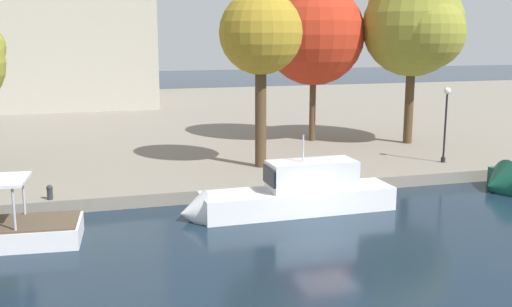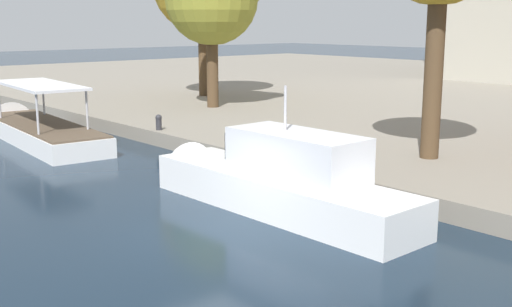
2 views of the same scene
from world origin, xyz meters
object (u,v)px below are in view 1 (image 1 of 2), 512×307
(tree_3, at_px, (261,34))
(tree_4, at_px, (314,34))
(lamp_post, at_px, (446,115))
(tree_0, at_px, (414,24))
(motor_yacht_1, at_px, (289,198))
(mooring_bollard_0, at_px, (50,192))

(tree_3, height_order, tree_4, tree_4)
(lamp_post, distance_m, tree_4, 11.44)
(tree_0, relative_size, tree_3, 1.17)
(motor_yacht_1, distance_m, tree_3, 10.41)
(lamp_post, height_order, tree_4, tree_4)
(tree_0, distance_m, tree_4, 6.83)
(motor_yacht_1, bearing_deg, tree_3, -96.81)
(tree_4, bearing_deg, mooring_bollard_0, -147.36)
(mooring_bollard_0, relative_size, lamp_post, 0.16)
(mooring_bollard_0, height_order, lamp_post, lamp_post)
(motor_yacht_1, height_order, tree_4, tree_4)
(motor_yacht_1, relative_size, tree_0, 0.87)
(lamp_post, distance_m, tree_3, 12.12)
(tree_0, height_order, tree_3, tree_0)
(tree_0, xyz_separation_m, tree_3, (-12.13, -4.24, -0.65))
(motor_yacht_1, xyz_separation_m, tree_0, (12.89, 11.37, 8.20))
(lamp_post, relative_size, tree_4, 0.41)
(motor_yacht_1, height_order, lamp_post, lamp_post)
(mooring_bollard_0, relative_size, tree_4, 0.06)
(mooring_bollard_0, bearing_deg, tree_3, 19.16)
(lamp_post, bearing_deg, tree_0, 79.35)
(motor_yacht_1, height_order, tree_3, tree_3)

